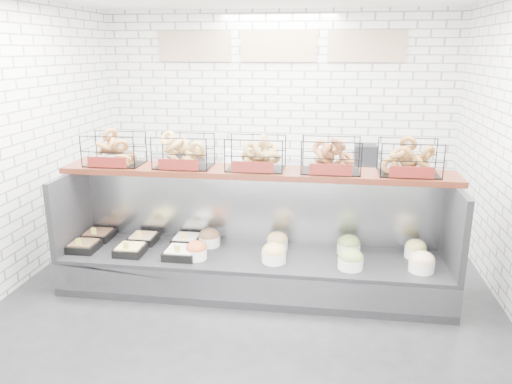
# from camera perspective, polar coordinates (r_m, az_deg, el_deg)

# --- Properties ---
(ground) EXTENTS (5.50, 5.50, 0.00)m
(ground) POSITION_cam_1_polar(r_m,az_deg,el_deg) (5.15, -0.87, -12.53)
(ground) COLOR black
(ground) RESTS_ON ground
(room_shell) EXTENTS (5.02, 5.51, 3.01)m
(room_shell) POSITION_cam_1_polar(r_m,az_deg,el_deg) (5.13, 0.11, 11.53)
(room_shell) COLOR white
(room_shell) RESTS_ON ground
(display_case) EXTENTS (4.00, 0.90, 1.20)m
(display_case) POSITION_cam_1_polar(r_m,az_deg,el_deg) (5.31, -0.28, -7.66)
(display_case) COLOR black
(display_case) RESTS_ON ground
(bagel_shelf) EXTENTS (4.10, 0.50, 0.40)m
(bagel_shelf) POSITION_cam_1_polar(r_m,az_deg,el_deg) (5.15, -0.05, 4.05)
(bagel_shelf) COLOR #3E170D
(bagel_shelf) RESTS_ON display_case
(prep_counter) EXTENTS (4.00, 0.60, 1.20)m
(prep_counter) POSITION_cam_1_polar(r_m,az_deg,el_deg) (7.21, 2.12, -0.03)
(prep_counter) COLOR #93969B
(prep_counter) RESTS_ON ground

